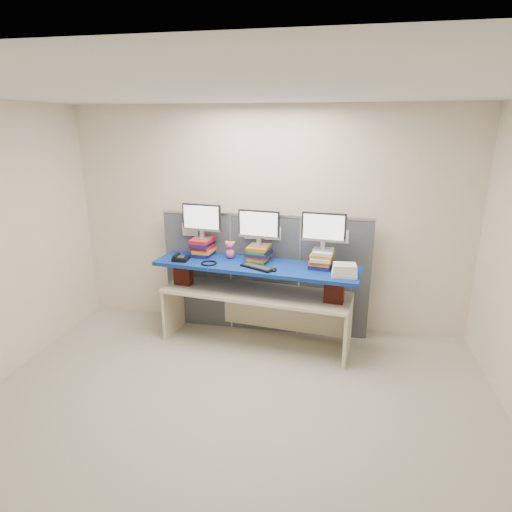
% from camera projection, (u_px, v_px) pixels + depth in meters
% --- Properties ---
extents(room, '(5.00, 4.00, 2.80)m').
position_uv_depth(room, '(228.00, 272.00, 3.51)').
color(room, beige).
rests_on(room, ground).
extents(cubicle_partition, '(2.60, 0.06, 1.53)m').
position_uv_depth(cubicle_partition, '(265.00, 273.00, 5.36)').
color(cubicle_partition, '#41454D').
rests_on(cubicle_partition, ground).
extents(desk, '(2.28, 0.91, 0.68)m').
position_uv_depth(desk, '(256.00, 302.00, 5.09)').
color(desk, beige).
rests_on(desk, ground).
extents(brick_pier_left, '(0.23, 0.14, 0.29)m').
position_uv_depth(brick_pier_left, '(183.00, 273.00, 5.23)').
color(brick_pier_left, maroon).
rests_on(brick_pier_left, desk).
extents(brick_pier_right, '(0.23, 0.14, 0.29)m').
position_uv_depth(brick_pier_right, '(334.00, 290.00, 4.69)').
color(brick_pier_right, maroon).
rests_on(brick_pier_right, desk).
extents(blue_board, '(2.44, 0.88, 0.04)m').
position_uv_depth(blue_board, '(256.00, 266.00, 4.95)').
color(blue_board, navy).
rests_on(blue_board, brick_pier_left).
extents(book_stack_left, '(0.28, 0.33, 0.22)m').
position_uv_depth(book_stack_left, '(203.00, 247.00, 5.24)').
color(book_stack_left, navy).
rests_on(book_stack_left, blue_board).
extents(book_stack_center, '(0.29, 0.33, 0.19)m').
position_uv_depth(book_stack_center, '(259.00, 253.00, 5.04)').
color(book_stack_center, '#1A6434').
rests_on(book_stack_center, blue_board).
extents(book_stack_right, '(0.29, 0.33, 0.20)m').
position_uv_depth(book_stack_right, '(322.00, 259.00, 4.81)').
color(book_stack_right, navy).
rests_on(book_stack_right, blue_board).
extents(monitor_left, '(0.49, 0.16, 0.43)m').
position_uv_depth(monitor_left, '(202.00, 219.00, 5.13)').
color(monitor_left, '#959599').
rests_on(monitor_left, book_stack_left).
extents(monitor_center, '(0.49, 0.16, 0.43)m').
position_uv_depth(monitor_center, '(259.00, 226.00, 4.93)').
color(monitor_center, '#959599').
rests_on(monitor_center, book_stack_center).
extents(monitor_right, '(0.49, 0.16, 0.43)m').
position_uv_depth(monitor_right, '(324.00, 229.00, 4.71)').
color(monitor_right, '#959599').
rests_on(monitor_right, book_stack_right).
extents(keyboard, '(0.42, 0.30, 0.03)m').
position_uv_depth(keyboard, '(257.00, 267.00, 4.81)').
color(keyboard, black).
rests_on(keyboard, blue_board).
extents(mouse, '(0.08, 0.11, 0.03)m').
position_uv_depth(mouse, '(274.00, 269.00, 4.72)').
color(mouse, black).
rests_on(mouse, blue_board).
extents(desk_phone, '(0.18, 0.16, 0.08)m').
position_uv_depth(desk_phone, '(180.00, 258.00, 5.08)').
color(desk_phone, black).
rests_on(desk_phone, blue_board).
extents(headset, '(0.19, 0.19, 0.02)m').
position_uv_depth(headset, '(209.00, 263.00, 4.96)').
color(headset, black).
rests_on(headset, blue_board).
extents(plush_toy, '(0.13, 0.10, 0.22)m').
position_uv_depth(plush_toy, '(230.00, 250.00, 5.13)').
color(plush_toy, '#DD5486').
rests_on(plush_toy, blue_board).
extents(binder_stack, '(0.27, 0.22, 0.13)m').
position_uv_depth(binder_stack, '(345.00, 270.00, 4.56)').
color(binder_stack, beige).
rests_on(binder_stack, blue_board).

